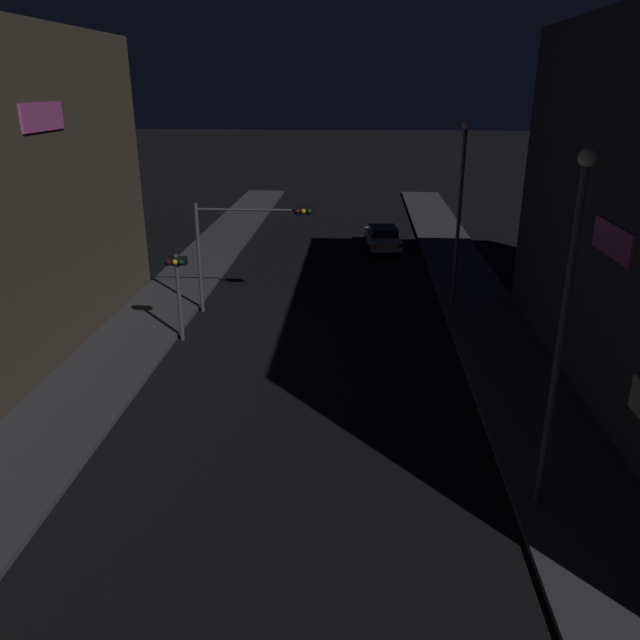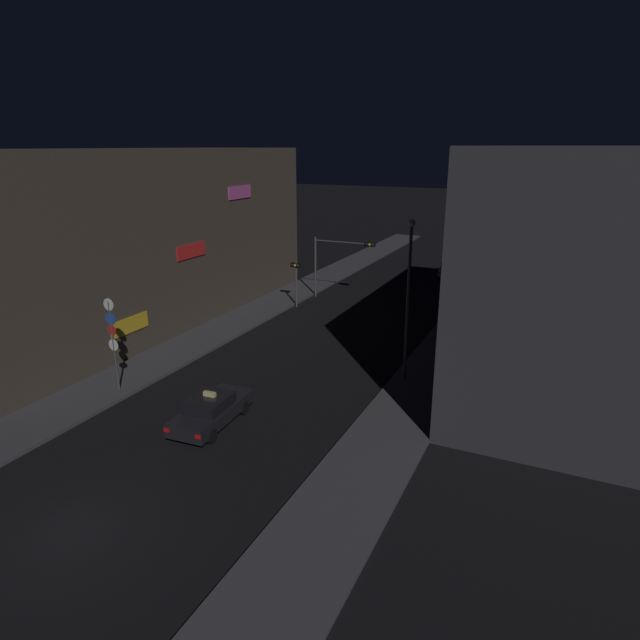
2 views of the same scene
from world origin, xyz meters
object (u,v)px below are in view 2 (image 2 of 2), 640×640
(taxi, at_px, (211,410))
(far_car, at_px, (451,268))
(street_lamp_far_block, at_px, (461,247))
(traffic_light_left_kerb, at_px, (296,275))
(sign_pole_left, at_px, (113,336))
(traffic_light_overhead, at_px, (339,255))
(street_lamp_near_block, at_px, (408,290))

(taxi, relative_size, far_car, 0.99)
(far_car, height_order, street_lamp_far_block, street_lamp_far_block)
(traffic_light_left_kerb, height_order, sign_pole_left, sign_pole_left)
(taxi, height_order, traffic_light_overhead, traffic_light_overhead)
(taxi, xyz_separation_m, far_car, (3.26, 33.29, -0.00))
(traffic_light_left_kerb, height_order, street_lamp_far_block, street_lamp_far_block)
(taxi, xyz_separation_m, traffic_light_left_kerb, (-5.12, 17.92, 1.79))
(sign_pole_left, relative_size, street_lamp_near_block, 0.57)
(traffic_light_left_kerb, distance_m, street_lamp_far_block, 12.23)
(taxi, bearing_deg, traffic_light_overhead, 98.19)
(far_car, relative_size, sign_pole_left, 0.98)
(taxi, distance_m, traffic_light_left_kerb, 18.72)
(traffic_light_left_kerb, distance_m, street_lamp_near_block, 15.18)
(far_car, relative_size, street_lamp_near_block, 0.56)
(far_car, xyz_separation_m, traffic_light_left_kerb, (-8.38, -15.37, 1.79))
(far_car, bearing_deg, street_lamp_far_block, -75.62)
(far_car, bearing_deg, traffic_light_overhead, -117.82)
(taxi, relative_size, traffic_light_overhead, 0.90)
(far_car, distance_m, sign_pole_left, 33.91)
(traffic_light_overhead, distance_m, street_lamp_near_block, 16.16)
(street_lamp_far_block, bearing_deg, far_car, 104.38)
(street_lamp_near_block, bearing_deg, traffic_light_left_kerb, 139.41)
(street_lamp_far_block, bearing_deg, taxi, -105.28)
(taxi, distance_m, traffic_light_overhead, 21.70)
(street_lamp_far_block, bearing_deg, sign_pole_left, -119.75)
(traffic_light_overhead, xyz_separation_m, street_lamp_far_block, (9.15, 0.99, 1.18))
(traffic_light_overhead, distance_m, sign_pole_left, 20.74)
(sign_pole_left, bearing_deg, street_lamp_near_block, 30.58)
(taxi, height_order, street_lamp_far_block, street_lamp_far_block)
(sign_pole_left, distance_m, street_lamp_far_block, 24.80)
(far_car, relative_size, street_lamp_far_block, 0.57)
(traffic_light_overhead, height_order, traffic_light_left_kerb, traffic_light_overhead)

